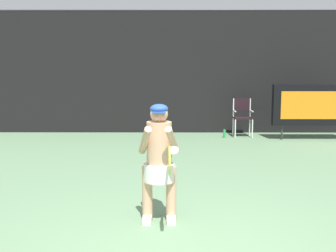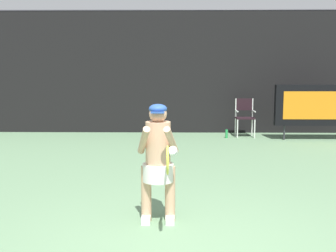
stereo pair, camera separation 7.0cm
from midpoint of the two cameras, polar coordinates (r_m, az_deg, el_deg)
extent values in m
cube|color=black|center=(12.62, 0.71, 7.26)|extent=(18.00, 0.12, 3.60)
cylinder|color=#38383D|center=(12.74, 0.73, 15.52)|extent=(18.00, 0.05, 0.05)
cube|color=black|center=(11.96, 19.05, 2.73)|extent=(2.20, 0.20, 1.10)
cube|color=orange|center=(11.86, 19.21, 2.69)|extent=(1.80, 0.01, 0.75)
cylinder|color=#2D2D33|center=(11.80, 15.10, -0.84)|extent=(0.05, 0.05, 0.40)
cylinder|color=white|center=(11.83, 8.99, -0.36)|extent=(0.04, 0.04, 0.52)
cylinder|color=white|center=(11.91, 11.27, -0.36)|extent=(0.04, 0.04, 0.52)
cylinder|color=white|center=(12.22, 8.71, -0.09)|extent=(0.04, 0.04, 0.52)
cylinder|color=white|center=(12.30, 10.91, -0.09)|extent=(0.04, 0.04, 0.52)
cube|color=black|center=(12.03, 10.00, 1.08)|extent=(0.52, 0.44, 0.03)
cylinder|color=white|center=(12.16, 8.76, 2.43)|extent=(0.04, 0.04, 0.56)
cylinder|color=white|center=(12.24, 10.98, 2.41)|extent=(0.04, 0.04, 0.56)
cube|color=black|center=(12.19, 9.89, 2.94)|extent=(0.48, 0.02, 0.34)
cylinder|color=white|center=(11.97, 8.90, 2.05)|extent=(0.04, 0.44, 0.04)
cylinder|color=white|center=(12.05, 11.15, 2.04)|extent=(0.04, 0.44, 0.04)
cylinder|color=green|center=(11.79, 7.53, -1.04)|extent=(0.07, 0.07, 0.24)
cylinder|color=black|center=(11.77, 7.54, -0.40)|extent=(0.03, 0.03, 0.03)
cube|color=white|center=(5.38, -3.22, -12.50)|extent=(0.11, 0.26, 0.09)
cube|color=white|center=(5.37, 0.05, -12.53)|extent=(0.11, 0.26, 0.09)
cylinder|color=tan|center=(5.33, -3.22, -9.21)|extent=(0.13, 0.13, 0.70)
cylinder|color=tan|center=(5.32, 0.06, -9.23)|extent=(0.13, 0.13, 0.70)
cylinder|color=white|center=(5.24, -1.59, -6.34)|extent=(0.39, 0.39, 0.22)
cylinder|color=tan|center=(5.17, -1.61, -2.50)|extent=(0.31, 0.31, 0.56)
sphere|color=tan|center=(5.12, -1.62, 1.68)|extent=(0.22, 0.22, 0.22)
ellipsoid|color=#284C93|center=(5.11, -1.63, 2.35)|extent=(0.22, 0.22, 0.12)
cube|color=#284C93|center=(5.01, -1.66, 1.87)|extent=(0.17, 0.12, 0.02)
cylinder|color=tan|center=(5.00, -3.56, -2.00)|extent=(0.19, 0.46, 0.40)
cylinder|color=tan|center=(4.99, 0.22, -2.00)|extent=(0.19, 0.46, 0.40)
cylinder|color=white|center=(4.89, 0.45, -3.44)|extent=(0.13, 0.13, 0.12)
cylinder|color=black|center=(4.78, -0.19, -3.90)|extent=(0.03, 0.28, 0.03)
torus|color=#D6D546|center=(4.48, -0.22, -4.68)|extent=(0.02, 0.31, 0.31)
ellipsoid|color=silver|center=(4.48, -0.22, -4.68)|extent=(0.01, 0.26, 0.26)
camera|label=1|loc=(0.03, -90.31, -0.04)|focal=44.69mm
camera|label=2|loc=(0.03, 89.69, 0.04)|focal=44.69mm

